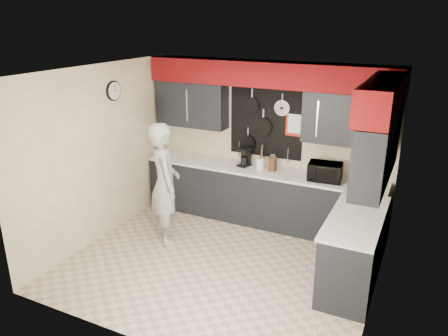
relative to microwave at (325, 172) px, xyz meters
The scene contains 10 objects.
ground 2.02m from the microwave, 126.64° to the right, with size 4.00×4.00×0.00m, color beige.
back_wall_assembly 1.41m from the microwave, 168.17° to the left, with size 4.00×0.36×2.60m.
right_wall_assembly 1.65m from the microwave, 53.80° to the right, with size 0.36×3.50×2.60m.
left_wall_assembly 3.33m from the microwave, 155.63° to the right, with size 0.05×3.50×2.60m.
base_cabinets 0.85m from the microwave, 154.65° to the right, with size 3.95×2.20×0.92m.
microwave is the anchor object (origin of this frame).
knife_block 0.84m from the microwave, behind, with size 0.10×0.10×0.22m, color #3B1F12.
utensil_crock 1.05m from the microwave, behind, with size 0.14×0.14×0.18m, color white.
coffee_maker 1.34m from the microwave, behind, with size 0.21×0.24×0.31m.
person 2.37m from the microwave, 150.65° to the right, with size 0.67×0.44×1.83m, color #A9A9A6.
Camera 1 is at (2.34, -4.72, 3.24)m, focal length 35.00 mm.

